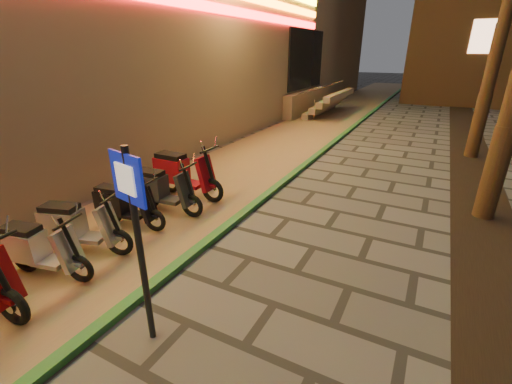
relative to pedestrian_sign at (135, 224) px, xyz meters
The scene contains 9 objects.
parking_strip 9.16m from the pedestrian_sign, 105.11° to the left, with size 3.40×60.00×0.01m, color #8C7251.
green_curb 8.87m from the pedestrian_sign, 94.29° to the left, with size 0.18×60.00×0.10m, color #286C2E.
planting_strip 5.57m from the pedestrian_sign, 44.04° to the left, with size 1.20×40.00×0.02m, color black.
pedestrian_sign is the anchor object (origin of this frame).
scooter_7 2.64m from the pedestrian_sign, behind, with size 1.51×0.70×1.07m.
scooter_8 2.84m from the pedestrian_sign, 160.20° to the left, with size 1.58×0.85×1.12m.
scooter_9 3.37m from the pedestrian_sign, 142.59° to the left, with size 1.50×0.62×1.05m.
scooter_10 3.81m from the pedestrian_sign, 129.88° to the left, with size 1.65×0.58×1.16m.
scooter_11 4.58m from the pedestrian_sign, 124.06° to the left, with size 1.85×0.65×1.31m.
Camera 1 is at (2.37, -0.96, 3.24)m, focal length 24.00 mm.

